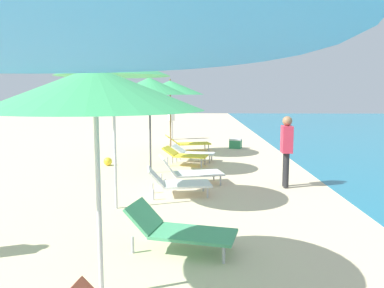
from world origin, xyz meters
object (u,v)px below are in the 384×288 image
object	(u,v)px
umbrella_third	(113,64)
umbrella_fourth	(149,86)
umbrella_second	(95,89)
lounger_fourth_inland	(189,171)
lounger_fourth_shoreside	(185,155)
cooler_box	(236,144)
person_walking_near	(171,116)
person_walking_far	(287,145)
lounger_farthest_inland	(193,152)
umbrella_farthest	(170,88)
lounger_farthest_shoreside	(187,143)
beach_ball	(108,161)
lounger_second_shoreside	(179,229)
lounger_third_shoreside	(177,182)

from	to	relation	value
umbrella_third	umbrella_fourth	size ratio (longest dim) A/B	1.12
umbrella_second	lounger_fourth_inland	xyz separation A→B (m)	(0.74, 4.95, -1.82)
umbrella_second	lounger_fourth_shoreside	bearing A→B (deg)	85.64
umbrella_fourth	cooler_box	world-z (taller)	umbrella_fourth
person_walking_near	person_walking_far	world-z (taller)	person_walking_near
lounger_fourth_inland	lounger_farthest_inland	world-z (taller)	lounger_fourth_inland
umbrella_farthest	lounger_farthest_inland	world-z (taller)	umbrella_farthest
umbrella_farthest	lounger_farthest_shoreside	distance (m)	2.25
beach_ball	cooler_box	distance (m)	5.41
beach_ball	cooler_box	xyz separation A→B (m)	(4.03, 3.61, 0.07)
lounger_second_shoreside	umbrella_fourth	world-z (taller)	umbrella_fourth
person_walking_near	umbrella_third	bearing A→B (deg)	-110.73
person_walking_far	umbrella_farthest	bearing A→B (deg)	-54.48
umbrella_third	person_walking_near	bearing A→B (deg)	88.93
umbrella_third	lounger_fourth_shoreside	xyz separation A→B (m)	(1.08, 4.20, -2.26)
lounger_third_shoreside	person_walking_near	distance (m)	9.74
umbrella_farthest	person_walking_far	distance (m)	5.49
lounger_fourth_shoreside	person_walking_far	bearing A→B (deg)	-34.51
umbrella_fourth	lounger_third_shoreside	bearing A→B (deg)	-69.32
person_walking_far	beach_ball	xyz separation A→B (m)	(-4.60, 2.48, -0.84)
lounger_second_shoreside	lounger_farthest_shoreside	size ratio (longest dim) A/B	0.89
umbrella_fourth	lounger_fourth_shoreside	distance (m)	2.38
umbrella_farthest	person_walking_far	world-z (taller)	umbrella_farthest
lounger_second_shoreside	lounger_farthest_inland	xyz separation A→B (m)	(0.04, 6.74, -0.01)
lounger_fourth_shoreside	beach_ball	size ratio (longest dim) A/B	5.58
lounger_third_shoreside	person_walking_far	bearing A→B (deg)	8.90
umbrella_third	person_walking_near	world-z (taller)	umbrella_third
umbrella_fourth	beach_ball	xyz separation A→B (m)	(-1.38, 1.01, -2.15)
umbrella_third	lounger_fourth_inland	size ratio (longest dim) A/B	1.85
beach_ball	cooler_box	size ratio (longest dim) A/B	0.47
lounger_fourth_shoreside	person_walking_near	xyz separation A→B (m)	(-0.88, 6.38, 0.75)
umbrella_third	umbrella_farthest	world-z (taller)	umbrella_third
lounger_third_shoreside	lounger_farthest_shoreside	distance (m)	6.18
lounger_second_shoreside	lounger_third_shoreside	size ratio (longest dim) A/B	1.12
lounger_second_shoreside	lounger_farthest_shoreside	xyz separation A→B (m)	(-0.20, 8.93, 0.02)
lounger_third_shoreside	cooler_box	xyz separation A→B (m)	(1.81, 6.86, -0.10)
person_walking_far	beach_ball	distance (m)	5.29
lounger_fourth_inland	umbrella_third	bearing A→B (deg)	-137.76
umbrella_farthest	lounger_farthest_inland	xyz separation A→B (m)	(0.78, -1.23, -2.00)
lounger_farthest_inland	person_walking_far	size ratio (longest dim) A/B	0.85
umbrella_farthest	lounger_farthest_shoreside	world-z (taller)	umbrella_farthest
lounger_third_shoreside	umbrella_farthest	bearing A→B (deg)	87.05
lounger_second_shoreside	lounger_fourth_shoreside	bearing A→B (deg)	105.21
umbrella_fourth	person_walking_near	xyz separation A→B (m)	(-0.02, 7.44, -1.19)
umbrella_second	lounger_fourth_inland	size ratio (longest dim) A/B	1.55
lounger_fourth_inland	cooler_box	distance (m)	6.09
lounger_third_shoreside	lounger_farthest_inland	distance (m)	3.99
lounger_fourth_inland	person_walking_far	size ratio (longest dim) A/B	0.97
lounger_farthest_shoreside	person_walking_near	distance (m)	3.68
umbrella_third	lounger_farthest_shoreside	xyz separation A→B (m)	(1.05, 7.08, -2.27)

